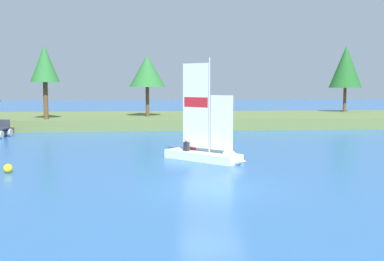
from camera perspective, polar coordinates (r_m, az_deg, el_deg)
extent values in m
plane|color=#2D609E|center=(18.50, 2.43, -7.22)|extent=(200.00, 200.00, 0.00)
cube|color=#5B703D|center=(47.43, -2.15, 1.32)|extent=(80.00, 13.08, 0.97)
cylinder|color=brown|center=(43.71, -17.33, 3.48)|extent=(0.41, 0.41, 3.29)
cone|color=#286B2D|center=(43.72, -17.46, 7.77)|extent=(2.52, 2.52, 3.25)
cylinder|color=brown|center=(45.61, -5.43, 3.51)|extent=(0.34, 0.34, 2.84)
cone|color=#286B2D|center=(45.59, -5.47, 7.20)|extent=(3.49, 3.49, 3.03)
cylinder|color=brown|center=(55.28, 18.05, 3.57)|extent=(0.34, 0.34, 2.69)
cone|color=#1E5B23|center=(55.28, 18.16, 7.36)|extent=(3.55, 3.55, 4.63)
cube|color=silver|center=(25.40, 1.29, -3.12)|extent=(4.07, 4.00, 0.47)
cone|color=silver|center=(24.12, 5.46, -3.62)|extent=(1.60, 1.60, 1.15)
cylinder|color=#B7B7BC|center=(24.85, 2.11, 3.05)|extent=(0.08, 0.08, 5.03)
cube|color=white|center=(25.41, 0.48, 3.09)|extent=(1.32, 1.28, 4.51)
cube|color=red|center=(25.40, 0.48, 3.46)|extent=(1.19, 1.16, 0.54)
cube|color=white|center=(24.44, 3.61, 0.93)|extent=(1.03, 1.00, 2.87)
cylinder|color=#B7B7BC|center=(25.62, 0.48, -2.02)|extent=(1.34, 1.30, 0.06)
cube|color=#26262D|center=(25.68, -0.68, -1.96)|extent=(0.34, 0.34, 0.48)
sphere|color=tan|center=(25.63, -0.69, -1.18)|extent=(0.20, 0.20, 0.20)
cube|color=red|center=(26.10, 0.10, -1.74)|extent=(0.34, 0.34, 0.56)
sphere|color=tan|center=(26.06, 0.10, -0.89)|extent=(0.20, 0.20, 0.20)
sphere|color=yellow|center=(23.49, -21.44, -4.30)|extent=(0.42, 0.42, 0.42)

